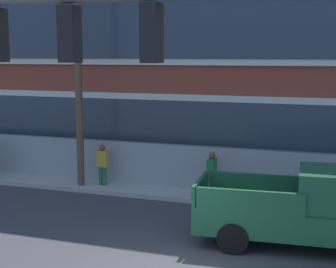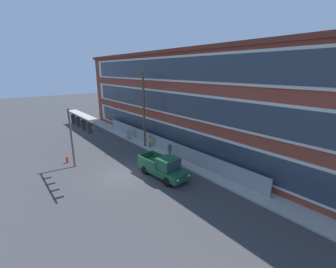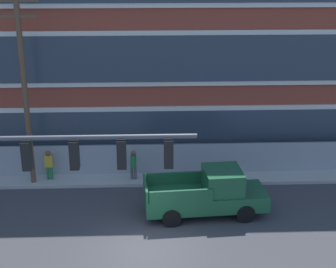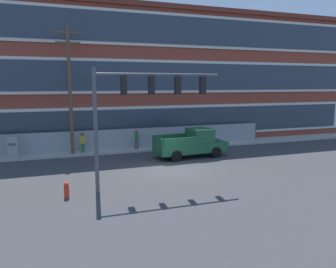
{
  "view_description": "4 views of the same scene",
  "coord_description": "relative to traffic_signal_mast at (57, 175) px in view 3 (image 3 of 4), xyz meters",
  "views": [
    {
      "loc": [
        3.63,
        -10.33,
        4.93
      ],
      "look_at": [
        -1.68,
        4.85,
        2.45
      ],
      "focal_mm": 55.0,
      "sensor_mm": 36.0,
      "label": 1
    },
    {
      "loc": [
        17.97,
        -8.7,
        9.64
      ],
      "look_at": [
        1.11,
        4.67,
        3.5
      ],
      "focal_mm": 24.0,
      "sensor_mm": 36.0,
      "label": 2
    },
    {
      "loc": [
        0.2,
        -17.26,
        11.08
      ],
      "look_at": [
        1.07,
        4.79,
        3.07
      ],
      "focal_mm": 55.0,
      "sensor_mm": 36.0,
      "label": 3
    },
    {
      "loc": [
        -6.71,
        -18.85,
        5.37
      ],
      "look_at": [
        0.55,
        1.96,
        1.95
      ],
      "focal_mm": 35.0,
      "sensor_mm": 36.0,
      "label": 4
    }
  ],
  "objects": [
    {
      "name": "sidewalk_building_side",
      "position": [
        2.6,
        9.66,
        -4.52
      ],
      "size": [
        80.0,
        2.16,
        0.16
      ],
      "primitive_type": "cube",
      "color": "#9E9B93",
      "rests_on": "ground"
    },
    {
      "name": "traffic_signal_mast",
      "position": [
        0.0,
        0.0,
        0.0
      ],
      "size": [
        6.59,
        0.43,
        6.11
      ],
      "color": "#4C4C51",
      "rests_on": "ground"
    },
    {
      "name": "chain_link_fence",
      "position": [
        -0.33,
        9.89,
        -3.7
      ],
      "size": [
        27.74,
        0.06,
        1.76
      ],
      "color": "gray",
      "rests_on": "ground"
    },
    {
      "name": "brick_mill_building",
      "position": [
        2.24,
        15.17,
        1.36
      ],
      "size": [
        49.12,
        9.45,
        11.89
      ],
      "color": "brown",
      "rests_on": "ground"
    },
    {
      "name": "pedestrian_by_fence",
      "position": [
        2.0,
        9.2,
        -3.62
      ],
      "size": [
        0.32,
        0.43,
        1.69
      ],
      "color": "#4C4C51",
      "rests_on": "ground"
    },
    {
      "name": "pickup_truck_dark_green",
      "position": [
        5.35,
        5.77,
        -3.63
      ],
      "size": [
        5.48,
        2.34,
        2.09
      ],
      "color": "#194C2D",
      "rests_on": "ground"
    },
    {
      "name": "ground_plane",
      "position": [
        2.6,
        2.93,
        -4.6
      ],
      "size": [
        160.0,
        160.0,
        0.0
      ],
      "primitive_type": "plane",
      "color": "#38383A"
    },
    {
      "name": "pedestrian_near_cabinet",
      "position": [
        -2.18,
        9.33,
        -3.62
      ],
      "size": [
        0.41,
        0.26,
        1.69
      ],
      "color": "#236B38",
      "rests_on": "ground"
    },
    {
      "name": "utility_pole_near_corner",
      "position": [
        -2.95,
        9.06,
        0.52
      ],
      "size": [
        2.01,
        0.26,
        9.43
      ],
      "color": "brown",
      "rests_on": "ground"
    }
  ]
}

